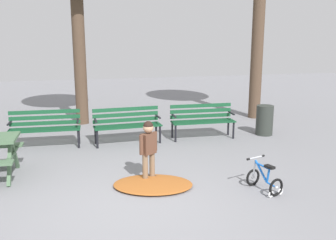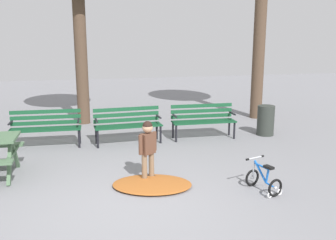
{
  "view_description": "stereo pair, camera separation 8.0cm",
  "coord_description": "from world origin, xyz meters",
  "px_view_note": "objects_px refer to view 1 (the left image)",
  "views": [
    {
      "loc": [
        -0.77,
        -5.25,
        2.51
      ],
      "look_at": [
        1.07,
        2.01,
        0.85
      ],
      "focal_mm": 40.14,
      "sensor_mm": 36.0,
      "label": 1
    },
    {
      "loc": [
        -0.7,
        -5.27,
        2.51
      ],
      "look_at": [
        1.07,
        2.01,
        0.85
      ],
      "focal_mm": 40.14,
      "sensor_mm": 36.0,
      "label": 2
    }
  ],
  "objects_px": {
    "kids_bicycle": "(264,179)",
    "trash_bin": "(265,120)",
    "park_bench_far_left": "(45,126)",
    "park_bench_left": "(127,122)",
    "park_bench_right": "(202,118)",
    "child_standing": "(148,146)"
  },
  "relations": [
    {
      "from": "park_bench_left",
      "to": "trash_bin",
      "type": "bearing_deg",
      "value": -1.58
    },
    {
      "from": "child_standing",
      "to": "kids_bicycle",
      "type": "height_order",
      "value": "child_standing"
    },
    {
      "from": "park_bench_far_left",
      "to": "child_standing",
      "type": "height_order",
      "value": "child_standing"
    },
    {
      "from": "kids_bicycle",
      "to": "child_standing",
      "type": "bearing_deg",
      "value": 151.89
    },
    {
      "from": "park_bench_left",
      "to": "park_bench_right",
      "type": "xyz_separation_m",
      "value": [
        1.91,
        0.01,
        0.0
      ]
    },
    {
      "from": "park_bench_far_left",
      "to": "kids_bicycle",
      "type": "relative_size",
      "value": 2.59
    },
    {
      "from": "park_bench_left",
      "to": "trash_bin",
      "type": "height_order",
      "value": "park_bench_left"
    },
    {
      "from": "park_bench_right",
      "to": "trash_bin",
      "type": "relative_size",
      "value": 2.08
    },
    {
      "from": "park_bench_right",
      "to": "child_standing",
      "type": "bearing_deg",
      "value": -126.76
    },
    {
      "from": "kids_bicycle",
      "to": "trash_bin",
      "type": "height_order",
      "value": "trash_bin"
    },
    {
      "from": "kids_bicycle",
      "to": "park_bench_right",
      "type": "bearing_deg",
      "value": 88.07
    },
    {
      "from": "park_bench_right",
      "to": "trash_bin",
      "type": "height_order",
      "value": "park_bench_right"
    },
    {
      "from": "park_bench_far_left",
      "to": "park_bench_left",
      "type": "distance_m",
      "value": 1.9
    },
    {
      "from": "park_bench_far_left",
      "to": "park_bench_left",
      "type": "height_order",
      "value": "same"
    },
    {
      "from": "park_bench_far_left",
      "to": "trash_bin",
      "type": "relative_size",
      "value": 2.08
    },
    {
      "from": "child_standing",
      "to": "kids_bicycle",
      "type": "relative_size",
      "value": 1.74
    },
    {
      "from": "park_bench_left",
      "to": "kids_bicycle",
      "type": "relative_size",
      "value": 2.6
    },
    {
      "from": "child_standing",
      "to": "park_bench_left",
      "type": "bearing_deg",
      "value": 90.51
    },
    {
      "from": "park_bench_left",
      "to": "park_bench_right",
      "type": "distance_m",
      "value": 1.91
    },
    {
      "from": "park_bench_far_left",
      "to": "park_bench_left",
      "type": "relative_size",
      "value": 1.0
    },
    {
      "from": "park_bench_right",
      "to": "kids_bicycle",
      "type": "relative_size",
      "value": 2.59
    },
    {
      "from": "park_bench_right",
      "to": "kids_bicycle",
      "type": "xyz_separation_m",
      "value": [
        -0.12,
        -3.47,
        -0.31
      ]
    }
  ]
}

